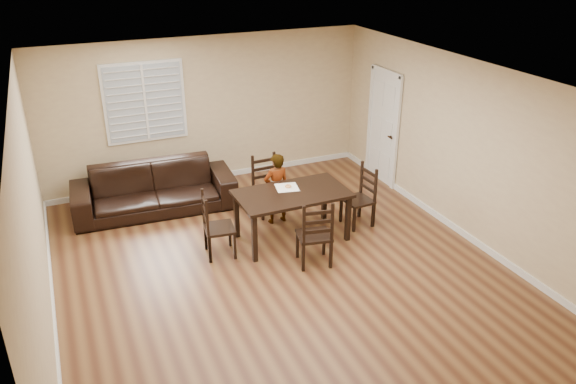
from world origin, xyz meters
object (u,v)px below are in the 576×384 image
at_px(donut, 288,186).
at_px(child, 276,189).
at_px(chair_right, 364,197).
at_px(sofa, 154,189).
at_px(dining_table, 292,198).
at_px(chair_near, 266,186).
at_px(chair_far, 316,238).
at_px(chair_left, 211,228).

bearing_deg(donut, child, 93.32).
height_order(chair_right, sofa, chair_right).
bearing_deg(dining_table, sofa, 132.89).
bearing_deg(sofa, chair_near, -20.69).
xyz_separation_m(chair_near, chair_right, (1.29, -1.05, -0.00)).
bearing_deg(sofa, chair_far, -54.30).
bearing_deg(dining_table, chair_right, 0.34).
xyz_separation_m(chair_far, child, (0.01, 1.49, 0.13)).
height_order(chair_near, donut, chair_near).
relative_size(chair_near, donut, 9.85).
relative_size(chair_left, child, 0.84).
xyz_separation_m(chair_near, donut, (0.03, -0.87, 0.35)).
xyz_separation_m(donut, sofa, (-1.75, 1.65, -0.42)).
xyz_separation_m(chair_left, chair_right, (2.54, 0.01, 0.00)).
distance_m(chair_left, sofa, 1.89).
bearing_deg(sofa, dining_table, -43.16).
height_order(chair_left, chair_right, chair_right).
height_order(chair_near, child, child).
relative_size(dining_table, chair_right, 1.69).
bearing_deg(child, dining_table, 86.07).
bearing_deg(chair_far, sofa, -46.26).
bearing_deg(chair_left, chair_right, -82.58).
height_order(chair_left, sofa, chair_left).
height_order(chair_left, child, child).
bearing_deg(chair_far, chair_left, -23.90).
bearing_deg(chair_left, chair_far, -118.28).
height_order(dining_table, donut, donut).
bearing_deg(donut, chair_left, -171.94).
distance_m(chair_near, child, 0.48).
bearing_deg(chair_left, donut, -74.79).
distance_m(chair_near, sofa, 1.88).
bearing_deg(child, chair_far, 85.09).
bearing_deg(donut, dining_table, -95.88).
xyz_separation_m(chair_far, chair_left, (-1.25, 0.89, -0.01)).
height_order(chair_near, chair_right, chair_near).
xyz_separation_m(chair_near, chair_far, (-0.00, -1.95, 0.01)).
relative_size(chair_far, child, 0.86).
distance_m(chair_near, chair_far, 1.95).
bearing_deg(chair_near, chair_right, -42.52).
bearing_deg(child, donut, 88.94).
distance_m(dining_table, chair_right, 1.30).
height_order(chair_far, donut, chair_far).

